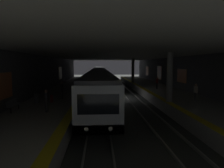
# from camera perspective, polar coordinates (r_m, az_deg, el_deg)

# --- Properties ---
(ground_plane) EXTENTS (120.00, 120.00, 0.00)m
(ground_plane) POSITION_cam_1_polar(r_m,az_deg,el_deg) (26.66, 0.99, -4.11)
(ground_plane) COLOR #383A38
(track_left) EXTENTS (60.00, 1.53, 0.16)m
(track_left) POSITION_cam_1_polar(r_m,az_deg,el_deg) (26.92, 5.68, -3.87)
(track_left) COLOR gray
(track_left) RESTS_ON ground
(track_right) EXTENTS (60.00, 1.53, 0.16)m
(track_right) POSITION_cam_1_polar(r_m,az_deg,el_deg) (26.56, -3.75, -3.99)
(track_right) COLOR gray
(track_right) RESTS_ON ground
(platform_left) EXTENTS (60.00, 5.30, 1.06)m
(platform_left) POSITION_cam_1_polar(r_m,az_deg,el_deg) (27.88, 14.55, -2.77)
(platform_left) COLOR #A8A59E
(platform_left) RESTS_ON ground
(platform_right) EXTENTS (60.00, 5.30, 1.06)m
(platform_right) POSITION_cam_1_polar(r_m,az_deg,el_deg) (26.86, -13.09, -3.05)
(platform_right) COLOR #A8A59E
(platform_right) RESTS_ON ground
(wall_left) EXTENTS (60.00, 0.56, 5.60)m
(wall_left) POSITION_cam_1_polar(r_m,az_deg,el_deg) (28.73, 20.14, 1.87)
(wall_left) COLOR #56565B
(wall_left) RESTS_ON ground
(wall_right) EXTENTS (60.00, 0.56, 5.60)m
(wall_right) POSITION_cam_1_polar(r_m,az_deg,el_deg) (27.24, -19.23, 1.71)
(wall_right) COLOR #56565B
(wall_right) RESTS_ON ground
(ceiling_slab) EXTENTS (60.00, 19.40, 0.40)m
(ceiling_slab) POSITION_cam_1_polar(r_m,az_deg,el_deg) (26.30, 1.02, 8.44)
(ceiling_slab) COLOR beige
(ceiling_slab) RESTS_ON wall_left
(pillar_near) EXTENTS (0.56, 0.56, 4.55)m
(pillar_near) POSITION_cam_1_polar(r_m,az_deg,el_deg) (19.16, 16.15, 1.83)
(pillar_near) COLOR gray
(pillar_near) RESTS_ON platform_left
(pillar_far) EXTENTS (0.56, 0.56, 4.55)m
(pillar_far) POSITION_cam_1_polar(r_m,az_deg,el_deg) (38.68, 6.01, 3.86)
(pillar_far) COLOR gray
(pillar_far) RESTS_ON platform_left
(metro_train) EXTENTS (54.14, 2.83, 3.49)m
(metro_train) POSITION_cam_1_polar(r_m,az_deg,el_deg) (37.62, -3.75, 1.84)
(metro_train) COLOR #B7BCC6
(metro_train) RESTS_ON track_right
(bench_left_far) EXTENTS (1.70, 0.47, 0.86)m
(bench_left_far) POSITION_cam_1_polar(r_m,az_deg,el_deg) (32.40, 15.59, 0.23)
(bench_left_far) COLOR #262628
(bench_left_far) RESTS_ON platform_left
(bench_right_mid) EXTENTS (1.70, 0.47, 0.86)m
(bench_right_mid) POSITION_cam_1_polar(r_m,az_deg,el_deg) (16.61, -26.35, -5.19)
(bench_right_mid) COLOR #262628
(bench_right_mid) RESTS_ON platform_right
(bench_right_far) EXTENTS (1.70, 0.47, 0.86)m
(bench_right_far) POSITION_cam_1_polar(r_m,az_deg,el_deg) (37.90, -13.37, 1.05)
(bench_right_far) COLOR #262628
(bench_right_far) RESTS_ON platform_right
(person_waiting_near) EXTENTS (0.60, 0.23, 1.66)m
(person_waiting_near) POSITION_cam_1_polar(r_m,az_deg,el_deg) (15.34, -18.25, -4.32)
(person_waiting_near) COLOR #363636
(person_waiting_near) RESTS_ON platform_right
(person_walking_mid) EXTENTS (0.60, 0.24, 1.74)m
(person_walking_mid) POSITION_cam_1_polar(r_m,az_deg,el_deg) (20.81, -14.16, -1.48)
(person_walking_mid) COLOR #404040
(person_walking_mid) RESTS_ON platform_right
(person_standing_far) EXTENTS (0.60, 0.23, 1.65)m
(person_standing_far) POSITION_cam_1_polar(r_m,az_deg,el_deg) (20.28, 22.81, -2.10)
(person_standing_far) COLOR #373737
(person_standing_far) RESTS_ON platform_left
(person_boarding) EXTENTS (0.60, 0.22, 1.63)m
(person_boarding) POSITION_cam_1_polar(r_m,az_deg,el_deg) (28.88, 12.74, 0.37)
(person_boarding) COLOR #323232
(person_boarding) RESTS_ON platform_left
(suitcase_rolling) EXTENTS (0.35, 0.21, 0.99)m
(suitcase_rolling) POSITION_cam_1_polar(r_m,az_deg,el_deg) (19.18, -16.85, -3.99)
(suitcase_rolling) COLOR maroon
(suitcase_rolling) RESTS_ON platform_right
(trash_bin) EXTENTS (0.44, 0.44, 0.85)m
(trash_bin) POSITION_cam_1_polar(r_m,az_deg,el_deg) (19.25, -20.77, -3.85)
(trash_bin) COLOR #595B5E
(trash_bin) RESTS_ON platform_right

